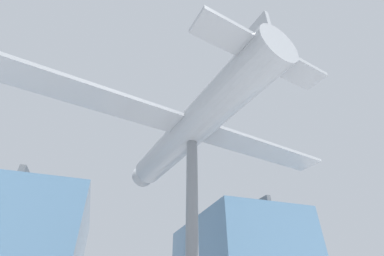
% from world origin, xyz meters
% --- Properties ---
extents(support_pylon_central, '(0.52, 0.52, 7.79)m').
position_xyz_m(support_pylon_central, '(0.00, 0.00, 3.89)').
color(support_pylon_central, slate).
rests_on(support_pylon_central, ground_plane).
extents(suspended_airplane, '(17.98, 13.82, 2.98)m').
position_xyz_m(suspended_airplane, '(-0.04, 0.23, 8.69)').
color(suspended_airplane, '#93999E').
rests_on(suspended_airplane, support_pylon_central).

